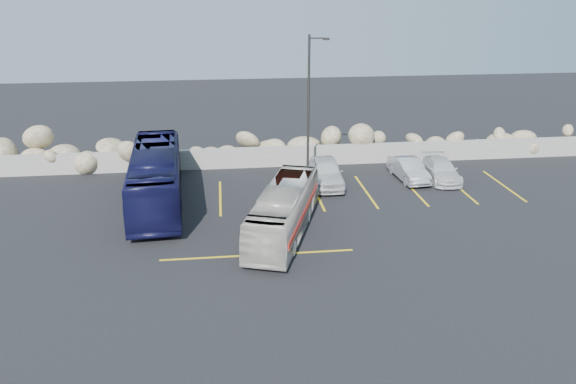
{
  "coord_description": "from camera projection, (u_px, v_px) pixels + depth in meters",
  "views": [
    {
      "loc": [
        -2.22,
        -20.56,
        10.6
      ],
      "look_at": [
        0.71,
        4.0,
        1.29
      ],
      "focal_mm": 35.0,
      "sensor_mm": 36.0,
      "label": 1
    }
  ],
  "objects": [
    {
      "name": "tour_coach",
      "position": [
        156.0,
        177.0,
        28.17
      ],
      "size": [
        3.02,
        10.18,
        2.8
      ],
      "primitive_type": "imported",
      "rotation": [
        0.0,
        0.0,
        0.07
      ],
      "color": "#0F0F34",
      "rests_on": "ground"
    },
    {
      "name": "parking_lines",
      "position": [
        360.0,
        202.0,
        28.78
      ],
      "size": [
        18.16,
        9.36,
        0.01
      ],
      "color": "gold",
      "rests_on": "ground"
    },
    {
      "name": "lamppost",
      "position": [
        309.0,
        104.0,
        30.69
      ],
      "size": [
        1.14,
        0.18,
        8.0
      ],
      "color": "#2B2927",
      "rests_on": "ground"
    },
    {
      "name": "riprap_pile",
      "position": [
        259.0,
        141.0,
        34.9
      ],
      "size": [
        54.0,
        2.8,
        2.6
      ],
      "primitive_type": null,
      "color": "#8A765A",
      "rests_on": "ground"
    },
    {
      "name": "car_b",
      "position": [
        409.0,
        169.0,
        31.8
      ],
      "size": [
        1.56,
        3.75,
        1.21
      ],
      "primitive_type": "imported",
      "rotation": [
        0.0,
        0.0,
        0.08
      ],
      "color": "#9E9DA2",
      "rests_on": "ground"
    },
    {
      "name": "vintage_bus",
      "position": [
        284.0,
        211.0,
        24.8
      ],
      "size": [
        4.24,
        8.04,
        2.19
      ],
      "primitive_type": "imported",
      "rotation": [
        0.0,
        0.0,
        -0.32
      ],
      "color": "beige",
      "rests_on": "ground"
    },
    {
      "name": "seawall",
      "position": [
        261.0,
        157.0,
        34.03
      ],
      "size": [
        60.0,
        0.4,
        1.2
      ],
      "primitive_type": "cube",
      "color": "gray",
      "rests_on": "ground"
    },
    {
      "name": "ground",
      "position": [
        282.0,
        256.0,
        23.09
      ],
      "size": [
        90.0,
        90.0,
        0.0
      ],
      "primitive_type": "plane",
      "color": "black",
      "rests_on": "ground"
    },
    {
      "name": "car_a",
      "position": [
        326.0,
        172.0,
        30.94
      ],
      "size": [
        2.02,
        4.43,
        1.47
      ],
      "primitive_type": "imported",
      "rotation": [
        0.0,
        0.0,
        -0.07
      ],
      "color": "silver",
      "rests_on": "ground"
    },
    {
      "name": "car_c",
      "position": [
        441.0,
        170.0,
        31.8
      ],
      "size": [
        1.93,
        4.04,
        1.13
      ],
      "primitive_type": "imported",
      "rotation": [
        0.0,
        0.0,
        -0.09
      ],
      "color": "silver",
      "rests_on": "ground"
    }
  ]
}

